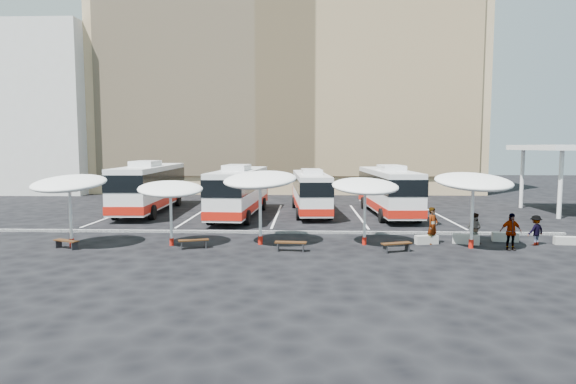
{
  "coord_description": "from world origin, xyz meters",
  "views": [
    {
      "loc": [
        2.09,
        -27.27,
        5.06
      ],
      "look_at": [
        1.0,
        3.0,
        2.2
      ],
      "focal_mm": 30.0,
      "sensor_mm": 36.0,
      "label": 1
    }
  ],
  "objects_px": {
    "conc_bench_1": "(466,239)",
    "passenger_2": "(511,232)",
    "sunshade_3": "(365,186)",
    "wood_bench_3": "(396,245)",
    "bus_2": "(311,190)",
    "bus_3": "(388,189)",
    "passenger_3": "(535,230)",
    "sunshade_0": "(69,184)",
    "sunshade_2": "(260,180)",
    "conc_bench_0": "(426,240)",
    "passenger_1": "(475,228)",
    "bus_1": "(240,190)",
    "wood_bench_2": "(291,244)",
    "conc_bench_3": "(565,241)",
    "conc_bench_2": "(505,237)",
    "wood_bench_0": "(66,242)",
    "sunshade_1": "(170,189)",
    "wood_bench_1": "(194,242)",
    "passenger_0": "(433,226)",
    "sunshade_4": "(473,182)",
    "bus_0": "(150,186)"
  },
  "relations": [
    {
      "from": "sunshade_3",
      "to": "bus_2",
      "type": "bearing_deg",
      "value": 102.65
    },
    {
      "from": "wood_bench_0",
      "to": "wood_bench_3",
      "type": "distance_m",
      "value": 16.27
    },
    {
      "from": "conc_bench_1",
      "to": "passenger_2",
      "type": "bearing_deg",
      "value": -41.48
    },
    {
      "from": "wood_bench_3",
      "to": "passenger_1",
      "type": "relative_size",
      "value": 0.95
    },
    {
      "from": "bus_1",
      "to": "passenger_1",
      "type": "height_order",
      "value": "bus_1"
    },
    {
      "from": "wood_bench_3",
      "to": "conc_bench_0",
      "type": "bearing_deg",
      "value": 46.44
    },
    {
      "from": "sunshade_2",
      "to": "conc_bench_1",
      "type": "relative_size",
      "value": 3.57
    },
    {
      "from": "bus_3",
      "to": "passenger_3",
      "type": "relative_size",
      "value": 7.61
    },
    {
      "from": "sunshade_1",
      "to": "conc_bench_0",
      "type": "height_order",
      "value": "sunshade_1"
    },
    {
      "from": "bus_2",
      "to": "passenger_0",
      "type": "xyz_separation_m",
      "value": [
        6.23,
        -11.52,
        -0.78
      ]
    },
    {
      "from": "wood_bench_0",
      "to": "passenger_2",
      "type": "height_order",
      "value": "passenger_2"
    },
    {
      "from": "conc_bench_0",
      "to": "bus_0",
      "type": "bearing_deg",
      "value": 147.25
    },
    {
      "from": "sunshade_3",
      "to": "sunshade_2",
      "type": "bearing_deg",
      "value": -178.87
    },
    {
      "from": "sunshade_0",
      "to": "sunshade_2",
      "type": "xyz_separation_m",
      "value": [
        9.51,
        0.92,
        0.14
      ]
    },
    {
      "from": "sunshade_4",
      "to": "passenger_1",
      "type": "distance_m",
      "value": 2.83
    },
    {
      "from": "conc_bench_1",
      "to": "passenger_2",
      "type": "distance_m",
      "value": 2.31
    },
    {
      "from": "bus_3",
      "to": "sunshade_4",
      "type": "xyz_separation_m",
      "value": [
        2.15,
        -11.87,
        1.41
      ]
    },
    {
      "from": "wood_bench_3",
      "to": "conc_bench_0",
      "type": "xyz_separation_m",
      "value": [
        1.94,
        2.03,
        -0.13
      ]
    },
    {
      "from": "bus_3",
      "to": "wood_bench_1",
      "type": "height_order",
      "value": "bus_3"
    },
    {
      "from": "conc_bench_0",
      "to": "passenger_1",
      "type": "height_order",
      "value": "passenger_1"
    },
    {
      "from": "sunshade_4",
      "to": "passenger_2",
      "type": "bearing_deg",
      "value": -11.88
    },
    {
      "from": "wood_bench_3",
      "to": "passenger_2",
      "type": "bearing_deg",
      "value": 6.74
    },
    {
      "from": "sunshade_4",
      "to": "wood_bench_1",
      "type": "bearing_deg",
      "value": -177.61
    },
    {
      "from": "conc_bench_2",
      "to": "conc_bench_3",
      "type": "xyz_separation_m",
      "value": [
        2.8,
        -0.72,
        -0.04
      ]
    },
    {
      "from": "sunshade_3",
      "to": "conc_bench_3",
      "type": "xyz_separation_m",
      "value": [
        10.45,
        0.46,
        -2.83
      ]
    },
    {
      "from": "sunshade_3",
      "to": "wood_bench_3",
      "type": "bearing_deg",
      "value": -51.64
    },
    {
      "from": "sunshade_3",
      "to": "conc_bench_3",
      "type": "height_order",
      "value": "sunshade_3"
    },
    {
      "from": "sunshade_2",
      "to": "passenger_2",
      "type": "distance_m",
      "value": 12.66
    },
    {
      "from": "sunshade_4",
      "to": "passenger_2",
      "type": "xyz_separation_m",
      "value": [
        1.77,
        -0.37,
        -2.41
      ]
    },
    {
      "from": "bus_1",
      "to": "sunshade_1",
      "type": "xyz_separation_m",
      "value": [
        -2.08,
        -10.59,
        0.97
      ]
    },
    {
      "from": "conc_bench_0",
      "to": "passenger_0",
      "type": "height_order",
      "value": "passenger_0"
    },
    {
      "from": "sunshade_2",
      "to": "bus_1",
      "type": "bearing_deg",
      "value": 103.57
    },
    {
      "from": "wood_bench_2",
      "to": "conc_bench_3",
      "type": "relative_size",
      "value": 1.41
    },
    {
      "from": "bus_0",
      "to": "passenger_0",
      "type": "height_order",
      "value": "bus_0"
    },
    {
      "from": "sunshade_2",
      "to": "passenger_2",
      "type": "relative_size",
      "value": 2.59
    },
    {
      "from": "bus_2",
      "to": "passenger_1",
      "type": "xyz_separation_m",
      "value": [
        8.47,
        -11.32,
        -0.93
      ]
    },
    {
      "from": "sunshade_1",
      "to": "sunshade_2",
      "type": "bearing_deg",
      "value": 5.57
    },
    {
      "from": "conc_bench_2",
      "to": "conc_bench_3",
      "type": "bearing_deg",
      "value": -14.36
    },
    {
      "from": "wood_bench_1",
      "to": "passenger_1",
      "type": "distance_m",
      "value": 14.54
    },
    {
      "from": "sunshade_3",
      "to": "conc_bench_2",
      "type": "relative_size",
      "value": 3.05
    },
    {
      "from": "wood_bench_0",
      "to": "wood_bench_3",
      "type": "bearing_deg",
      "value": -0.72
    },
    {
      "from": "wood_bench_1",
      "to": "sunshade_3",
      "type": "bearing_deg",
      "value": 8.06
    },
    {
      "from": "passenger_2",
      "to": "wood_bench_0",
      "type": "bearing_deg",
      "value": 178.7
    },
    {
      "from": "bus_2",
      "to": "passenger_0",
      "type": "distance_m",
      "value": 13.12
    },
    {
      "from": "bus_2",
      "to": "sunshade_0",
      "type": "bearing_deg",
      "value": -137.38
    },
    {
      "from": "wood_bench_0",
      "to": "passenger_2",
      "type": "distance_m",
      "value": 21.96
    },
    {
      "from": "bus_2",
      "to": "wood_bench_1",
      "type": "relative_size",
      "value": 7.06
    },
    {
      "from": "sunshade_0",
      "to": "passenger_3",
      "type": "relative_size",
      "value": 2.57
    },
    {
      "from": "bus_2",
      "to": "wood_bench_3",
      "type": "xyz_separation_m",
      "value": [
        3.99,
        -13.54,
        -1.39
      ]
    },
    {
      "from": "bus_2",
      "to": "bus_3",
      "type": "height_order",
      "value": "bus_3"
    }
  ]
}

